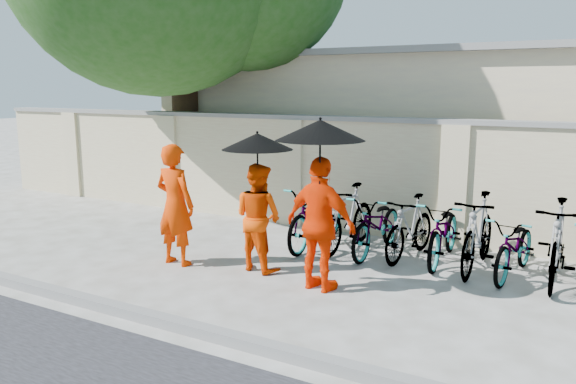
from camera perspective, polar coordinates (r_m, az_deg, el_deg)
The scene contains 17 objects.
ground at distance 7.75m, azimuth -4.08°, elevation -8.95°, with size 80.00×80.00×0.00m, color #B5B5B4.
kerb at distance 6.48m, azimuth -12.56°, elevation -12.66°, with size 40.00×0.16×0.12m, color slate.
compound_wall at distance 9.90m, azimuth 11.01°, elevation 1.17°, with size 20.00×0.30×2.00m, color beige.
building_behind at distance 13.28m, azimuth 20.45°, elevation 5.67°, with size 14.00×6.00×3.20m, color beige.
monk_left at distance 8.37m, azimuth -11.40°, elevation -1.28°, with size 0.65×0.43×1.79m, color red.
monk_center at distance 7.99m, azimuth -3.05°, elevation -2.56°, with size 0.75×0.58×1.54m, color #E84001.
parasol_center at distance 7.73m, azimuth -3.14°, elevation 5.15°, with size 0.99×0.99×1.10m.
monk_right at distance 7.16m, azimuth 3.33°, elevation -3.32°, with size 1.02×0.42×1.74m, color #F42F00.
parasol_right at distance 6.89m, azimuth 3.29°, elevation 6.29°, with size 1.11×1.11×1.22m.
bike_0 at distance 9.21m, azimuth 2.97°, elevation -2.48°, with size 0.67×1.93×1.01m, color gray.
bike_1 at distance 9.07m, azimuth 6.09°, elevation -2.59°, with size 0.50×1.76×1.06m, color gray.
bike_2 at distance 8.89m, azimuth 9.09°, elevation -3.27°, with size 0.63×1.82×0.96m, color gray.
bike_3 at distance 8.75m, azimuth 12.27°, elevation -3.55°, with size 0.46×1.62×0.97m, color gray.
bike_4 at distance 8.68m, azimuth 15.60°, elevation -3.88°, with size 0.63×1.82×0.95m, color gray.
bike_5 at distance 8.41m, azimuth 18.74°, elevation -3.97°, with size 0.52×1.84×1.11m, color gray.
bike_6 at distance 8.34m, azimuth 22.10°, elevation -5.16°, with size 0.58×1.66×0.87m, color gray.
bike_7 at distance 8.27m, azimuth 25.66°, elevation -4.69°, with size 0.53×1.86×1.12m, color gray.
Camera 1 is at (4.03, -6.09, 2.59)m, focal length 35.00 mm.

